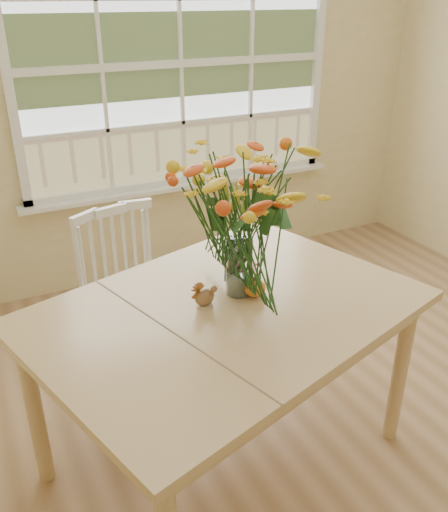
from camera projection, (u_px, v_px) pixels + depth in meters
name	position (u px, v px, depth m)	size (l,w,h in m)	color
floor	(368.00, 454.00, 2.59)	(4.00, 4.50, 0.01)	#977049
wall_back	(180.00, 93.00, 3.81)	(4.00, 0.02, 2.70)	beige
window	(181.00, 66.00, 3.70)	(2.42, 0.12, 1.74)	silver
dining_table	(226.00, 325.00, 2.26)	(1.80, 1.50, 0.83)	tan
windsor_chair	(127.00, 291.00, 2.90)	(0.53, 0.52, 0.98)	white
flower_vase	(240.00, 211.00, 2.16)	(0.52, 0.52, 0.62)	white
pumpkin	(254.00, 289.00, 2.28)	(0.09, 0.09, 0.07)	#C26016
turkey_figurine	(205.00, 297.00, 2.20)	(0.10, 0.08, 0.11)	#CCB78C
dark_gourd	(244.00, 271.00, 2.42)	(0.13, 0.12, 0.08)	#38160F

